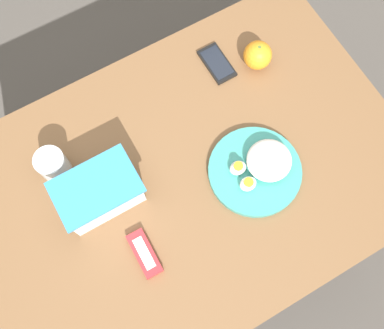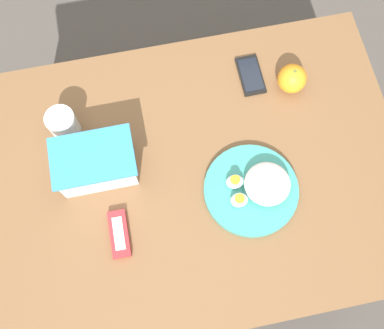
{
  "view_description": "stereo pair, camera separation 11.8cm",
  "coord_description": "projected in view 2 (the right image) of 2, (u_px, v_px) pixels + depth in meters",
  "views": [
    {
      "loc": [
        -0.13,
        -0.3,
        1.88
      ],
      "look_at": [
        0.05,
        0.02,
        0.76
      ],
      "focal_mm": 42.0,
      "sensor_mm": 36.0,
      "label": 1
    },
    {
      "loc": [
        -0.02,
        -0.35,
        1.88
      ],
      "look_at": [
        0.05,
        0.02,
        0.76
      ],
      "focal_mm": 42.0,
      "sensor_mm": 36.0,
      "label": 2
    }
  ],
  "objects": [
    {
      "name": "table",
      "position": [
        175.0,
        188.0,
        1.3
      ],
      "size": [
        1.25,
        0.82,
        0.73
      ],
      "color": "brown",
      "rests_on": "ground_plane"
    },
    {
      "name": "orange_fruit",
      "position": [
        292.0,
        79.0,
        1.25
      ],
      "size": [
        0.08,
        0.08,
        0.08
      ],
      "color": "orange",
      "rests_on": "table"
    },
    {
      "name": "drinking_glass",
      "position": [
        63.0,
        124.0,
        1.2
      ],
      "size": [
        0.08,
        0.08,
        0.09
      ],
      "color": "silver",
      "rests_on": "table"
    },
    {
      "name": "food_container",
      "position": [
        96.0,
        164.0,
        1.16
      ],
      "size": [
        0.21,
        0.14,
        0.11
      ],
      "color": "white",
      "rests_on": "table"
    },
    {
      "name": "rice_plate",
      "position": [
        256.0,
        188.0,
        1.17
      ],
      "size": [
        0.25,
        0.25,
        0.07
      ],
      "color": "teal",
      "rests_on": "table"
    },
    {
      "name": "cell_phone",
      "position": [
        251.0,
        75.0,
        1.29
      ],
      "size": [
        0.06,
        0.12,
        0.01
      ],
      "color": "black",
      "rests_on": "table"
    },
    {
      "name": "candy_bar",
      "position": [
        119.0,
        234.0,
        1.14
      ],
      "size": [
        0.05,
        0.12,
        0.02
      ],
      "color": "#B7282D",
      "rests_on": "table"
    },
    {
      "name": "ground_plane",
      "position": [
        181.0,
        227.0,
        1.89
      ],
      "size": [
        10.0,
        10.0,
        0.0
      ],
      "primitive_type": "plane",
      "color": "#4C4742"
    }
  ]
}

